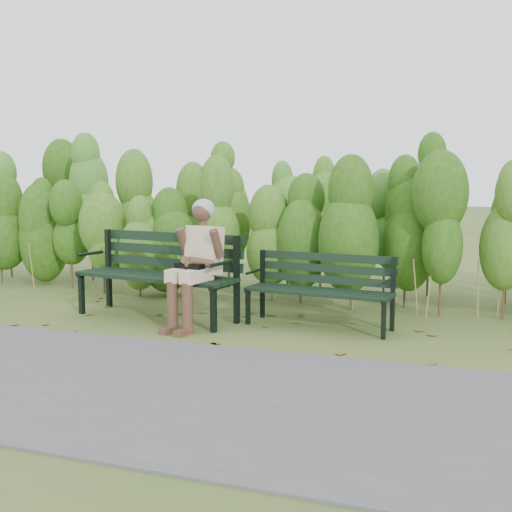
% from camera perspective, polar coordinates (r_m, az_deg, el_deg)
% --- Properties ---
extents(ground, '(80.00, 80.00, 0.00)m').
position_cam_1_polar(ground, '(6.79, -0.96, -6.63)').
color(ground, '#385223').
extents(footpath, '(60.00, 2.50, 0.01)m').
position_cam_1_polar(footpath, '(4.86, -10.00, -12.18)').
color(footpath, '#474749').
rests_on(footpath, ground).
extents(hedge_band, '(11.04, 1.67, 2.42)m').
position_cam_1_polar(hedge_band, '(8.39, 3.35, 4.61)').
color(hedge_band, '#47381E').
rests_on(hedge_band, ground).
extents(leaf_litter, '(5.43, 2.10, 0.01)m').
position_cam_1_polar(leaf_litter, '(6.53, 0.94, -7.16)').
color(leaf_litter, brown).
rests_on(leaf_litter, ground).
extents(bench_left, '(2.11, 1.01, 1.01)m').
position_cam_1_polar(bench_left, '(7.22, -9.00, -1.10)').
color(bench_left, black).
rests_on(bench_left, ground).
extents(bench_right, '(1.67, 0.72, 0.81)m').
position_cam_1_polar(bench_right, '(6.72, 6.24, -2.66)').
color(bench_right, black).
rests_on(bench_right, ground).
extents(seated_woman, '(0.58, 0.85, 1.42)m').
position_cam_1_polar(seated_woman, '(6.64, -5.66, 0.12)').
color(seated_woman, '#B7A48D').
rests_on(seated_woman, ground).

